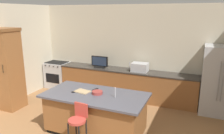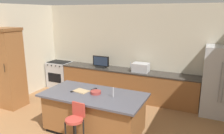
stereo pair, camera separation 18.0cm
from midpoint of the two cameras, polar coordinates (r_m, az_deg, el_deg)
wall_back at (r=6.98m, az=6.11°, el=4.16°), size 6.69×0.12×2.90m
wall_left at (r=7.01m, az=-25.41°, el=2.90°), size 0.12×4.65×2.90m
counter_back at (r=6.89m, az=4.52°, el=-4.46°), size 4.38×0.62×0.91m
kitchen_island at (r=4.98m, az=-3.73°, el=-11.91°), size 2.27×1.15×0.92m
refrigerator at (r=6.32m, az=27.45°, el=-3.45°), size 0.88×0.80×1.83m
range_oven at (r=8.10m, az=-12.96°, el=-1.85°), size 0.79×0.63×0.93m
cabinet_tower at (r=6.65m, az=-24.55°, el=-0.03°), size 0.61×0.64×2.26m
microwave at (r=6.59m, az=8.34°, el=-0.12°), size 0.48×0.36×0.26m
tv_monitor at (r=7.00m, az=-2.22°, el=1.25°), size 0.56×0.16×0.38m
sink_faucet_back at (r=6.79m, az=5.66°, el=0.30°), size 0.02×0.02×0.24m
sink_faucet_island at (r=4.56m, az=1.44°, el=-6.71°), size 0.02×0.02×0.22m
bar_stool_center at (r=4.37m, az=-8.41°, el=-14.43°), size 0.34×0.35×0.96m
fruit_bowl at (r=4.79m, az=-3.23°, el=-6.67°), size 0.23×0.23×0.06m
cell_phone at (r=4.99m, az=-9.11°, el=-6.33°), size 0.14×0.16×0.01m
tv_remote at (r=5.05m, az=-3.72°, el=-5.85°), size 0.09×0.18×0.02m
cutting_board at (r=4.97m, az=-7.07°, el=-6.29°), size 0.37×0.28×0.02m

